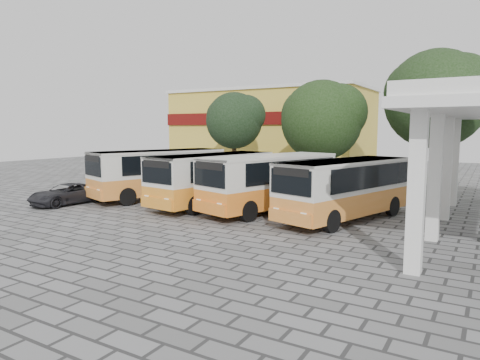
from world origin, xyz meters
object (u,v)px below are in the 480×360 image
Objects in this scene: bus_centre_left at (213,176)px; bus_centre_right at (270,179)px; bus_far_right at (345,185)px; parked_car at (67,194)px; bus_far_left at (159,171)px.

bus_centre_right is (3.38, 0.17, 0.02)m from bus_centre_left.
bus_centre_right is 3.93m from bus_far_right.
bus_centre_left is 7.31m from bus_far_right.
bus_far_right is (7.31, 0.03, -0.03)m from bus_centre_left.
bus_centre_left reaches higher than bus_far_right.
bus_far_right reaches higher than parked_car.
bus_far_left reaches higher than bus_centre_left.
bus_far_right is at bearing 17.45° from bus_far_left.
bus_far_left is at bearing 57.60° from parked_car.
parked_car is (-10.71, -3.92, -1.08)m from bus_centre_right.
bus_far_right is at bearing 14.36° from bus_centre_right.
bus_centre_right is (7.59, -0.23, -0.03)m from bus_far_left.
bus_centre_right is at bearing 24.65° from parked_car.
bus_centre_left is (4.20, -0.40, -0.05)m from bus_far_left.
bus_far_left is at bearing -176.74° from bus_centre_left.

